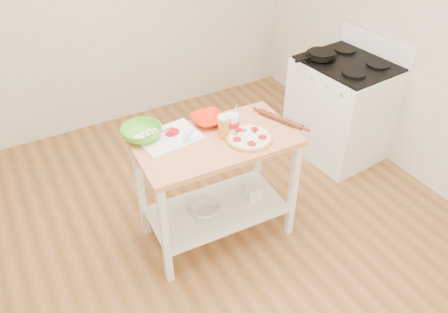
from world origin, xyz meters
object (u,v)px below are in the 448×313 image
Objects in this scene: rolling_pin at (281,119)px; shelf_bin at (253,192)px; skillet at (321,55)px; spatula at (188,137)px; orange_bowl at (209,120)px; shelf_glass_bowl at (205,210)px; pizza at (249,137)px; knife at (152,136)px; yogurt_tub at (232,123)px; gas_stove at (341,108)px; prep_island at (217,169)px; cutting_board at (169,137)px; green_bowl at (142,133)px; beer_pint at (224,127)px.

rolling_pin is 3.18× the size of shelf_bin.
spatula is at bearing -163.12° from skillet.
skillet is at bearing 16.59° from orange_bowl.
spatula reaches higher than shelf_glass_bowl.
pizza reaches higher than rolling_pin.
yogurt_tub is at bearing -27.04° from knife.
rolling_pin is at bearing -161.68° from gas_stove.
gas_stove is (1.56, 0.41, -0.17)m from prep_island.
cutting_board reaches higher than prep_island.
green_bowl is 2.44× the size of shelf_bin.
beer_pint is at bearing -27.60° from green_bowl.
beer_pint is at bearing 172.16° from shelf_bin.
pizza reaches higher than shelf_bin.
knife is at bearing 153.09° from beer_pint.
knife is 0.07m from green_bowl.
pizza is 0.61m from shelf_bin.
skillet is 1.39m from orange_bowl.
gas_stove reaches higher than orange_bowl.
yogurt_tub is 1.92× the size of shelf_bin.
rolling_pin is (0.93, -0.29, -0.02)m from green_bowl.
orange_bowl is 0.51m from rolling_pin.
rolling_pin reaches higher than shelf_bin.
rolling_pin is (0.50, -0.04, 0.28)m from prep_island.
spatula is at bearing -31.78° from green_bowl.
skillet is 1.36m from yogurt_tub.
yogurt_tub is at bearing -59.46° from orange_bowl.
gas_stove is 0.56m from skillet.
knife is at bearing 140.47° from shelf_glass_bowl.
green_bowl is (-0.48, 0.05, 0.01)m from orange_bowl.
orange_bowl is (-1.50, -0.21, 0.46)m from gas_stove.
skillet is at bearing 127.97° from gas_stove.
spatula is 0.25m from beer_pint.
beer_pint is (-0.13, 0.11, 0.06)m from pizza.
skillet reaches higher than knife.
gas_stove is 5.12× the size of yogurt_tub.
knife is at bearing -32.74° from green_bowl.
yogurt_tub reaches higher than shelf_glass_bowl.
yogurt_tub reaches higher than cutting_board.
orange_bowl is at bearing -10.36° from knife.
green_bowl is (-1.98, -0.16, 0.47)m from gas_stove.
shelf_bin is (0.25, -0.23, -0.61)m from orange_bowl.
yogurt_tub reaches higher than skillet.
yogurt_tub is at bearing 105.98° from pizza.
rolling_pin is 0.64m from shelf_bin.
green_bowl reaches higher than knife.
spatula is 0.32m from yogurt_tub.
skillet is (1.38, 0.60, 0.33)m from prep_island.
pizza is at bearing -61.61° from spatula.
pizza is 0.88× the size of rolling_pin.
prep_island is at bearing 174.31° from shelf_bin.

